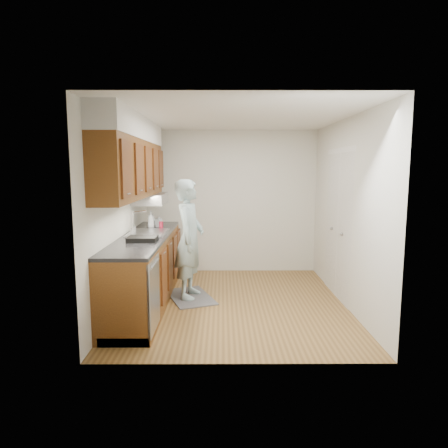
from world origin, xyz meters
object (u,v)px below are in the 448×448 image
at_px(person, 189,231).
at_px(soap_bottle_a, 151,220).
at_px(soap_bottle_b, 159,221).
at_px(soda_can, 161,225).
at_px(soap_bottle_c, 152,220).
at_px(dish_rack, 142,239).
at_px(steel_can, 159,222).

bearing_deg(person, soap_bottle_a, 63.83).
bearing_deg(soap_bottle_b, person, -47.88).
distance_m(person, soap_bottle_a, 0.76).
xyz_separation_m(soap_bottle_a, soda_can, (0.16, -0.06, -0.08)).
distance_m(soap_bottle_c, dish_rack, 1.35).
height_order(soap_bottle_a, soap_bottle_c, soap_bottle_a).
bearing_deg(soda_can, dish_rack, -94.39).
height_order(soap_bottle_b, dish_rack, soap_bottle_b).
distance_m(soda_can, dish_rack, 1.02).
distance_m(soap_bottle_b, soap_bottle_c, 0.19).
bearing_deg(soap_bottle_c, dish_rack, -85.29).
bearing_deg(soap_bottle_a, dish_rack, -85.67).
xyz_separation_m(soap_bottle_c, steel_can, (0.12, -0.11, -0.03)).
xyz_separation_m(soap_bottle_b, steel_can, (-0.01, 0.03, -0.02)).
height_order(person, soap_bottle_b, person).
bearing_deg(steel_can, soap_bottle_b, -79.97).
relative_size(soap_bottle_a, steel_can, 1.98).
height_order(person, soap_bottle_c, person).
relative_size(soap_bottle_b, soda_can, 1.56).
bearing_deg(dish_rack, person, 49.65).
height_order(soda_can, dish_rack, soda_can).
bearing_deg(person, steel_can, 50.07).
bearing_deg(soap_bottle_c, soap_bottle_b, -47.55).
xyz_separation_m(soap_bottle_a, dish_rack, (0.08, -1.07, -0.10)).
xyz_separation_m(soap_bottle_a, steel_can, (0.09, 0.17, -0.06)).
distance_m(person, steel_can, 0.80).
xyz_separation_m(soda_can, dish_rack, (-0.08, -1.02, -0.03)).
bearing_deg(soap_bottle_c, steel_can, -41.32).
bearing_deg(person, soda_can, 59.40).
relative_size(soap_bottle_a, soap_bottle_b, 1.51).
distance_m(soap_bottle_b, soda_can, 0.21).
bearing_deg(soap_bottle_b, soda_can, -71.97).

